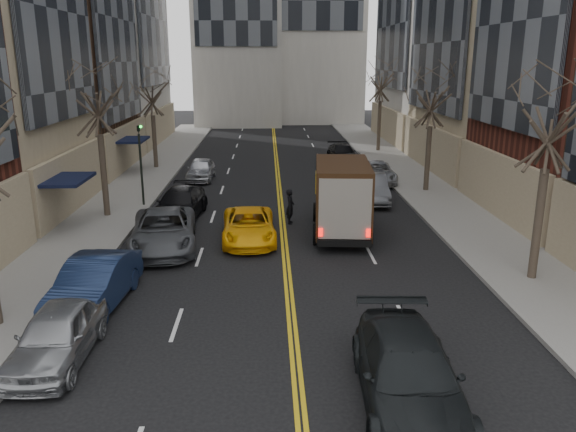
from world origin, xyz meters
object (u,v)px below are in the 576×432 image
taxi (249,226)px  observer_sedan (408,374)px  ups_truck (341,198)px  pedestrian (290,206)px

taxi → observer_sedan: bearing=-74.6°
observer_sedan → taxi: 12.98m
taxi → ups_truck: bearing=9.7°
observer_sedan → pedestrian: pedestrian is taller
taxi → pedestrian: 3.27m
ups_truck → taxi: size_ratio=1.29×
ups_truck → pedestrian: (-2.25, 1.71, -0.85)m
ups_truck → pedestrian: bearing=147.4°
observer_sedan → taxi: (-4.03, 12.34, -0.12)m
ups_truck → pedestrian: 2.96m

